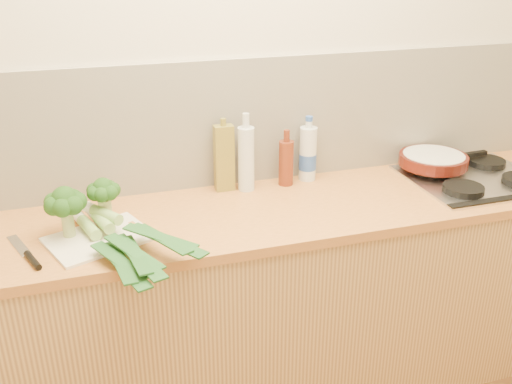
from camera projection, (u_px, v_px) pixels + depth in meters
room_shell at (236, 123)px, 2.41m from camera, size 3.50×3.50×3.50m
counter at (256, 304)px, 2.44m from camera, size 3.20×0.62×0.90m
gas_hob at (476, 177)px, 2.53m from camera, size 0.58×0.50×0.04m
chopping_board at (99, 238)px, 2.02m from camera, size 0.41×0.36×0.01m
broccoli_left at (65, 203)px, 1.98m from camera, size 0.15×0.15×0.19m
broccoli_right at (103, 193)px, 2.07m from camera, size 0.12×0.12×0.18m
leek_front at (97, 236)px, 1.98m from camera, size 0.25×0.66×0.04m
leek_mid at (112, 231)px, 1.98m from camera, size 0.24×0.62×0.04m
leek_back at (120, 221)px, 2.01m from camera, size 0.41×0.57×0.04m
chefs_knife at (29, 257)px, 1.90m from camera, size 0.13×0.29×0.02m
skillet at (434, 160)px, 2.59m from camera, size 0.45×0.31×0.05m
oil_tin at (224, 158)px, 2.38m from camera, size 0.08×0.05×0.31m
glass_bottle at (246, 158)px, 2.38m from camera, size 0.07×0.07×0.34m
amber_bottle at (286, 162)px, 2.45m from camera, size 0.06×0.06×0.25m
water_bottle at (308, 155)px, 2.50m from camera, size 0.08×0.08×0.27m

